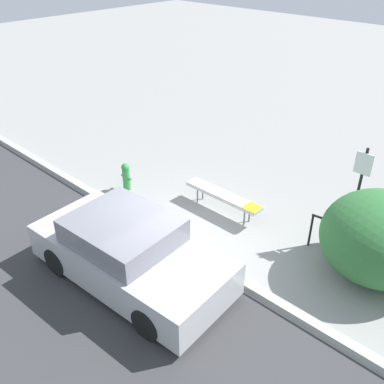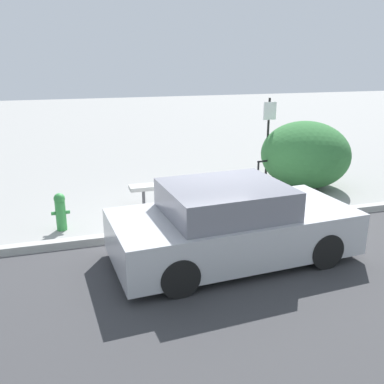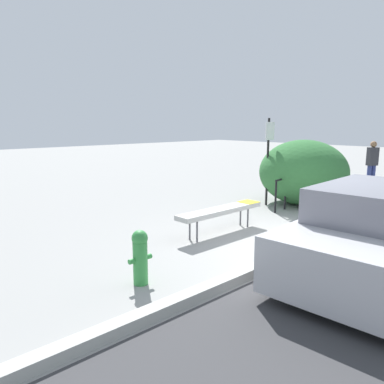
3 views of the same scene
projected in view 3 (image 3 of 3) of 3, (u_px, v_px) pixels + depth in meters
name	position (u px, v px, depth m)	size (l,w,h in m)	color
ground_plane	(307.00, 250.00, 6.48)	(60.00, 60.00, 0.00)	gray
curb	(308.00, 247.00, 6.47)	(60.00, 0.20, 0.13)	#A8A8A3
bench	(221.00, 211.00, 7.44)	(2.12, 0.37, 0.52)	#515156
bike_rack	(281.00, 191.00, 9.29)	(0.55, 0.11, 0.83)	black
sign_post	(268.00, 154.00, 9.81)	(0.36, 0.08, 2.30)	black
fire_hydrant	(140.00, 256.00, 5.07)	(0.36, 0.22, 0.77)	#338C3F
shrub_hedge	(303.00, 172.00, 10.03)	(2.27, 2.36, 1.74)	#337038
pedestrian	(372.00, 163.00, 12.75)	(0.41, 0.34, 1.57)	navy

